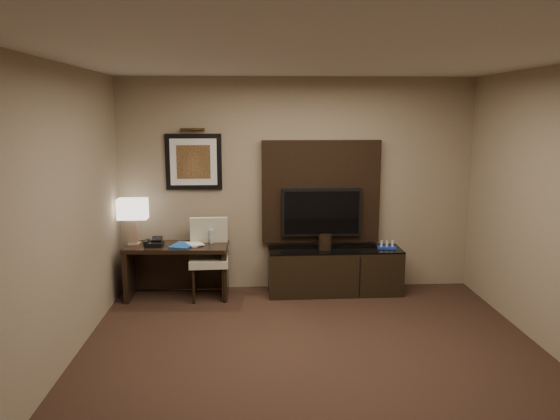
{
  "coord_description": "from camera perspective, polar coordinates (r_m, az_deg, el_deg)",
  "views": [
    {
      "loc": [
        -0.55,
        -4.39,
        2.27
      ],
      "look_at": [
        -0.25,
        1.8,
        1.15
      ],
      "focal_mm": 35.0,
      "sensor_mm": 36.0,
      "label": 1
    }
  ],
  "objects": [
    {
      "name": "ceiling",
      "position": [
        4.44,
        4.52,
        15.75
      ],
      "size": [
        4.5,
        5.0,
        0.01
      ],
      "primitive_type": "cube",
      "color": "silver",
      "rests_on": "wall_back"
    },
    {
      "name": "minibar_tray",
      "position": [
        7.0,
        11.11,
        -3.61
      ],
      "size": [
        0.25,
        0.18,
        0.08
      ],
      "primitive_type": null,
      "rotation": [
        0.0,
        0.0,
        -0.2
      ],
      "color": "navy",
      "rests_on": "credenza"
    },
    {
      "name": "ice_bucket",
      "position": [
        6.83,
        4.73,
        -3.37
      ],
      "size": [
        0.2,
        0.2,
        0.18
      ],
      "primitive_type": "cylinder",
      "rotation": [
        0.0,
        0.0,
        0.25
      ],
      "color": "black",
      "rests_on": "credenza"
    },
    {
      "name": "wall_left",
      "position": [
        4.8,
        -23.48,
        -1.69
      ],
      "size": [
        0.01,
        5.0,
        2.7
      ],
      "primitive_type": "cube",
      "color": "gray",
      "rests_on": "floor"
    },
    {
      "name": "tv_wall_panel",
      "position": [
        6.95,
        4.27,
        1.95
      ],
      "size": [
        1.5,
        0.12,
        1.3
      ],
      "primitive_type": "cube",
      "color": "black",
      "rests_on": "wall_back"
    },
    {
      "name": "book",
      "position": [
        6.7,
        -9.58,
        -2.77
      ],
      "size": [
        0.16,
        0.1,
        0.23
      ],
      "primitive_type": "imported",
      "rotation": [
        0.0,
        0.0,
        0.49
      ],
      "color": "#B9AA91",
      "rests_on": "desk"
    },
    {
      "name": "wall_back",
      "position": [
        6.97,
        1.77,
        2.66
      ],
      "size": [
        4.5,
        0.01,
        2.7
      ],
      "primitive_type": "cube",
      "color": "gray",
      "rests_on": "floor"
    },
    {
      "name": "floor",
      "position": [
        4.98,
        4.06,
        -17.0
      ],
      "size": [
        4.5,
        5.0,
        0.01
      ],
      "primitive_type": "cube",
      "color": "black",
      "rests_on": "ground"
    },
    {
      "name": "water_bottle",
      "position": [
        6.81,
        -7.19,
        -2.76
      ],
      "size": [
        0.06,
        0.06,
        0.17
      ],
      "primitive_type": "cylinder",
      "rotation": [
        0.0,
        0.0,
        0.1
      ],
      "color": "#ACBCC3",
      "rests_on": "desk"
    },
    {
      "name": "desk_chair",
      "position": [
        6.74,
        -7.43,
        -5.21
      ],
      "size": [
        0.49,
        0.56,
        0.97
      ],
      "primitive_type": null,
      "rotation": [
        0.0,
        0.0,
        0.05
      ],
      "color": "beige",
      "rests_on": "floor"
    },
    {
      "name": "desk",
      "position": [
        6.89,
        -10.66,
        -6.29
      ],
      "size": [
        1.26,
        0.6,
        0.66
      ],
      "primitive_type": "cube",
      "rotation": [
        0.0,
        0.0,
        -0.05
      ],
      "color": "black",
      "rests_on": "floor"
    },
    {
      "name": "credenza",
      "position": [
        6.96,
        5.73,
        -6.37
      ],
      "size": [
        1.68,
        0.49,
        0.57
      ],
      "primitive_type": "cube",
      "rotation": [
        0.0,
        0.0,
        0.02
      ],
      "color": "black",
      "rests_on": "floor"
    },
    {
      "name": "desk_phone",
      "position": [
        6.8,
        -13.02,
        -3.25
      ],
      "size": [
        0.22,
        0.2,
        0.11
      ],
      "primitive_type": null,
      "rotation": [
        0.0,
        0.0,
        -0.02
      ],
      "color": "black",
      "rests_on": "desk"
    },
    {
      "name": "wall_front",
      "position": [
        2.17,
        12.63,
        -15.13
      ],
      "size": [
        4.5,
        0.01,
        2.7
      ],
      "primitive_type": "cube",
      "color": "gray",
      "rests_on": "floor"
    },
    {
      "name": "blue_folder",
      "position": [
        6.73,
        -10.12,
        -3.65
      ],
      "size": [
        0.32,
        0.37,
        0.02
      ],
      "primitive_type": "cube",
      "rotation": [
        0.0,
        0.0,
        -0.3
      ],
      "color": "#184A9F",
      "rests_on": "desk"
    },
    {
      "name": "artwork",
      "position": [
        6.94,
        -9.01,
        4.99
      ],
      "size": [
        0.7,
        0.04,
        0.7
      ],
      "primitive_type": "cube",
      "color": "black",
      "rests_on": "wall_back"
    },
    {
      "name": "picture_light",
      "position": [
        6.87,
        -9.14,
        8.29
      ],
      "size": [
        0.04,
        0.04,
        0.3
      ],
      "primitive_type": "cylinder",
      "color": "#412F15",
      "rests_on": "wall_back"
    },
    {
      "name": "table_lamp",
      "position": [
        6.88,
        -15.09,
        -1.12
      ],
      "size": [
        0.41,
        0.31,
        0.59
      ],
      "primitive_type": null,
      "rotation": [
        0.0,
        0.0,
        -0.32
      ],
      "color": "#9F7963",
      "rests_on": "desk"
    },
    {
      "name": "tv",
      "position": [
        6.9,
        4.35,
        -0.22
      ],
      "size": [
        1.0,
        0.08,
        0.6
      ],
      "primitive_type": "cube",
      "color": "black",
      "rests_on": "tv_wall_panel"
    }
  ]
}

